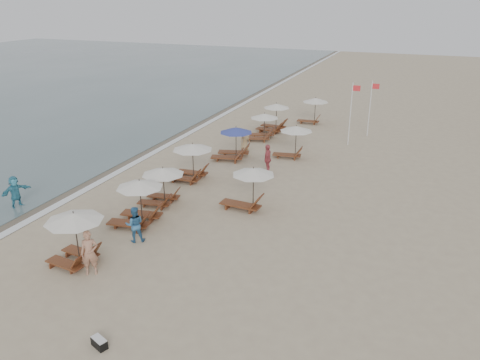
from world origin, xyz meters
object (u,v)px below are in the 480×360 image
at_px(lounger_station_4, 232,144).
at_px(inland_station_1, 292,138).
at_px(lounger_station_3, 190,161).
at_px(lounger_station_5, 261,127).
at_px(waterline_walker, 15,192).
at_px(inland_station_2, 313,107).
at_px(lounger_station_6, 273,119).
at_px(beachgoer_mid_a, 135,224).
at_px(lounger_station_0, 73,235).
at_px(lounger_station_2, 161,184).
at_px(inland_station_0, 247,186).
at_px(duffel_bag, 99,343).
at_px(flag_pole_near, 351,111).
at_px(beachgoer_near, 90,253).
at_px(beachgoer_far_b, 245,140).
at_px(beachgoer_far_a, 268,159).
at_px(lounger_station_1, 137,203).

height_order(lounger_station_4, inland_station_1, lounger_station_4).
distance_m(lounger_station_3, lounger_station_5, 9.73).
bearing_deg(waterline_walker, inland_station_2, -9.45).
height_order(lounger_station_6, beachgoer_mid_a, lounger_station_6).
distance_m(lounger_station_0, lounger_station_2, 6.62).
xyz_separation_m(inland_station_0, duffel_bag, (-0.59, -11.56, -1.12)).
distance_m(lounger_station_4, flag_pole_near, 9.35).
relative_size(lounger_station_0, inland_station_1, 0.93).
relative_size(lounger_station_5, beachgoer_near, 1.35).
relative_size(lounger_station_2, beachgoer_near, 1.29).
distance_m(lounger_station_4, duffel_bag, 19.09).
bearing_deg(beachgoer_far_b, duffel_bag, -132.80).
xyz_separation_m(lounger_station_0, flag_pole_near, (7.60, 21.19, 1.23)).
distance_m(lounger_station_3, waterline_walker, 9.64).
relative_size(lounger_station_0, lounger_station_4, 0.91).
distance_m(lounger_station_0, beachgoer_far_a, 13.77).
bearing_deg(lounger_station_5, lounger_station_6, 88.71).
height_order(inland_station_0, beachgoer_far_b, inland_station_0).
xyz_separation_m(inland_station_2, beachgoer_far_a, (0.38, -13.16, -0.47)).
distance_m(lounger_station_0, lounger_station_5, 20.08).
bearing_deg(lounger_station_4, inland_station_2, 76.41).
xyz_separation_m(inland_station_0, inland_station_2, (-1.10, 18.62, 0.14)).
bearing_deg(waterline_walker, flag_pole_near, -24.20).
distance_m(lounger_station_0, lounger_station_1, 4.10).
height_order(beachgoer_near, flag_pole_near, flag_pole_near).
relative_size(lounger_station_5, duffel_bag, 3.95).
relative_size(inland_station_0, inland_station_1, 1.06).
height_order(lounger_station_1, lounger_station_4, lounger_station_1).
distance_m(lounger_station_6, beachgoer_near, 23.09).
height_order(lounger_station_1, inland_station_1, lounger_station_1).
xyz_separation_m(lounger_station_3, flag_pole_near, (7.64, 10.81, 1.38)).
relative_size(inland_station_0, beachgoer_far_a, 1.50).
bearing_deg(inland_station_0, lounger_station_3, 150.50).
distance_m(lounger_station_1, lounger_station_4, 10.89).
height_order(lounger_station_2, inland_station_2, inland_station_2).
distance_m(lounger_station_0, beachgoer_mid_a, 2.88).
distance_m(lounger_station_2, lounger_station_6, 16.11).
bearing_deg(beachgoer_far_b, lounger_station_0, -144.34).
xyz_separation_m(lounger_station_0, lounger_station_4, (0.80, 14.96, -0.30)).
xyz_separation_m(lounger_station_5, beachgoer_mid_a, (0.11, -17.48, -0.19)).
bearing_deg(inland_station_1, lounger_station_2, -113.22).
bearing_deg(lounger_station_4, flag_pole_near, 42.46).
bearing_deg(waterline_walker, lounger_station_0, -102.41).
height_order(lounger_station_6, beachgoer_far_a, lounger_station_6).
xyz_separation_m(lounger_station_3, beachgoer_far_b, (0.92, 6.77, -0.43)).
bearing_deg(lounger_station_1, lounger_station_4, 87.61).
bearing_deg(beachgoer_mid_a, lounger_station_1, -93.10).
bearing_deg(lounger_station_3, lounger_station_1, -86.51).
bearing_deg(lounger_station_1, beachgoer_far_a, 68.51).
relative_size(inland_station_1, beachgoer_mid_a, 1.58).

